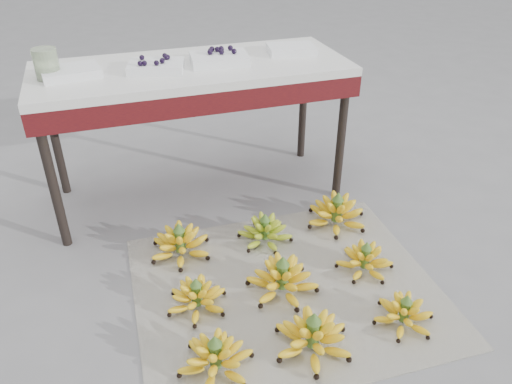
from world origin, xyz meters
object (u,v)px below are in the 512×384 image
object	(u,v)px
bunch_front_center	(313,336)
bunch_mid_right	(365,260)
newspaper_mat	(286,289)
tray_left	(156,66)
bunch_back_center	(265,232)
bunch_mid_left	(197,297)
tray_right	(219,58)
bunch_front_left	(216,358)
bunch_mid_center	(282,279)
vendor_table	(193,81)
bunch_back_left	(180,244)
tray_far_left	(71,72)
bunch_front_right	(404,313)
bunch_back_right	(337,213)
tray_far_right	(291,49)
glass_jar	(46,64)

from	to	relation	value
bunch_front_center	bunch_mid_right	size ratio (longest dim) A/B	1.12
newspaper_mat	tray_left	distance (m)	1.17
newspaper_mat	bunch_back_center	distance (m)	0.35
bunch_mid_right	bunch_mid_left	bearing A→B (deg)	166.98
tray_right	bunch_front_center	bearing A→B (deg)	-89.31
bunch_front_left	bunch_mid_center	xyz separation A→B (m)	(0.36, 0.30, 0.01)
bunch_front_left	vendor_table	bearing A→B (deg)	86.87
bunch_back_center	bunch_mid_left	bearing A→B (deg)	-164.61
bunch_mid_right	vendor_table	size ratio (longest dim) A/B	0.20
bunch_back_left	bunch_back_center	world-z (taller)	bunch_back_left
bunch_mid_left	tray_right	distance (m)	1.14
vendor_table	tray_far_left	xyz separation A→B (m)	(-0.55, -0.00, 0.10)
bunch_front_left	bunch_front_right	distance (m)	0.74
newspaper_mat	tray_far_left	xyz separation A→B (m)	(-0.72, 0.87, 0.74)
newspaper_mat	bunch_back_center	size ratio (longest dim) A/B	3.68
bunch_front_center	vendor_table	world-z (taller)	vendor_table
bunch_back_right	tray_left	distance (m)	1.12
bunch_front_left	bunch_mid_left	xyz separation A→B (m)	(0.00, 0.32, -0.00)
bunch_front_right	bunch_back_center	bearing A→B (deg)	130.30
tray_far_left	tray_far_right	bearing A→B (deg)	2.06
bunch_front_right	bunch_mid_right	size ratio (longest dim) A/B	0.96
bunch_mid_left	glass_jar	bearing A→B (deg)	122.36
newspaper_mat	tray_far_right	distance (m)	1.23
tray_left	bunch_front_center	bearing A→B (deg)	-74.59
vendor_table	bunch_back_left	bearing A→B (deg)	-112.05
bunch_front_right	vendor_table	distance (m)	1.44
bunch_front_left	bunch_mid_right	xyz separation A→B (m)	(0.75, 0.32, -0.00)
bunch_back_right	tray_right	xyz separation A→B (m)	(-0.45, 0.49, 0.68)
bunch_mid_right	vendor_table	world-z (taller)	vendor_table
bunch_front_left	bunch_mid_center	bearing A→B (deg)	46.94
vendor_table	tray_left	size ratio (longest dim) A/B	5.27
bunch_mid_center	vendor_table	xyz separation A→B (m)	(-0.15, 0.88, 0.57)
newspaper_mat	bunch_front_right	bearing A→B (deg)	-41.93
bunch_mid_left	tray_far_left	xyz separation A→B (m)	(-0.34, 0.86, 0.69)
bunch_mid_right	tray_far_left	world-z (taller)	tray_far_left
bunch_mid_right	bunch_back_left	distance (m)	0.83
tray_left	tray_far_right	size ratio (longest dim) A/B	1.10
bunch_mid_center	bunch_back_left	size ratio (longest dim) A/B	1.24
bunch_back_left	bunch_back_center	xyz separation A→B (m)	(0.40, -0.03, -0.01)
bunch_mid_center	bunch_front_center	bearing A→B (deg)	-107.69
newspaper_mat	tray_right	xyz separation A→B (m)	(-0.04, 0.85, 0.75)
bunch_back_left	bunch_back_center	size ratio (longest dim) A/B	0.88
bunch_back_right	tray_far_right	bearing A→B (deg)	100.44
bunch_mid_left	tray_right	world-z (taller)	tray_right
bunch_front_right	glass_jar	xyz separation A→B (m)	(-1.18, 1.19, 0.74)
bunch_front_left	bunch_front_right	size ratio (longest dim) A/B	1.05
bunch_front_right	bunch_back_right	world-z (taller)	bunch_back_right
bunch_front_left	glass_jar	world-z (taller)	glass_jar
bunch_front_left	bunch_back_right	world-z (taller)	bunch_back_right
bunch_back_left	tray_left	distance (m)	0.83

